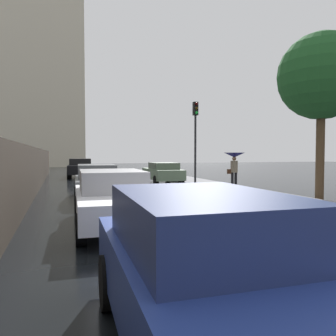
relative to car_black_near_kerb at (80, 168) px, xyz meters
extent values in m
plane|color=black|center=(1.63, -21.25, -0.77)|extent=(120.00, 120.00, 0.00)
cube|color=black|center=(0.00, 0.02, -0.12)|extent=(2.13, 4.26, 0.68)
cube|color=black|center=(0.00, -0.05, 0.47)|extent=(1.76, 2.13, 0.50)
cylinder|color=black|center=(0.74, -1.41, -0.46)|extent=(0.27, 0.64, 0.63)
cylinder|color=black|center=(-0.94, -1.28, -0.46)|extent=(0.27, 0.64, 0.63)
cylinder|color=black|center=(0.94, 1.31, -0.46)|extent=(0.27, 0.64, 0.63)
cylinder|color=black|center=(-0.74, 1.44, -0.46)|extent=(0.27, 0.64, 0.63)
cube|color=slate|center=(4.60, -7.11, -0.16)|extent=(1.81, 4.30, 0.62)
cube|color=#4D5C49|center=(4.59, -7.42, 0.35)|extent=(1.55, 2.09, 0.40)
cylinder|color=black|center=(3.86, -5.69, -0.47)|extent=(0.24, 0.61, 0.60)
cylinder|color=black|center=(5.41, -5.73, -0.47)|extent=(0.24, 0.61, 0.60)
cylinder|color=black|center=(3.78, -8.49, -0.47)|extent=(0.24, 0.61, 0.60)
cylinder|color=black|center=(5.33, -8.54, -0.47)|extent=(0.24, 0.61, 0.60)
cube|color=silver|center=(-0.29, -18.69, -0.16)|extent=(1.95, 4.54, 0.57)
cube|color=gray|center=(-0.28, -18.38, 0.39)|extent=(1.65, 2.25, 0.53)
cylinder|color=black|center=(0.48, -20.20, -0.45)|extent=(0.24, 0.66, 0.65)
cylinder|color=black|center=(-1.16, -20.14, -0.45)|extent=(0.24, 0.66, 0.65)
cylinder|color=black|center=(0.59, -17.24, -0.45)|extent=(0.24, 0.66, 0.65)
cylinder|color=black|center=(-1.05, -17.19, -0.45)|extent=(0.24, 0.66, 0.65)
cube|color=navy|center=(-0.30, -24.48, -0.12)|extent=(1.73, 4.16, 0.66)
cube|color=navy|center=(-0.29, -24.18, 0.46)|extent=(1.48, 2.13, 0.51)
cylinder|color=black|center=(0.48, -23.14, -0.45)|extent=(0.24, 0.65, 0.65)
cylinder|color=black|center=(-1.01, -23.10, -0.45)|extent=(0.24, 0.65, 0.65)
cube|color=slate|center=(-0.12, -13.25, -0.17)|extent=(1.89, 4.32, 0.55)
cube|color=#494D50|center=(-0.11, -13.03, 0.38)|extent=(1.58, 2.21, 0.53)
cylinder|color=black|center=(0.58, -14.68, -0.44)|extent=(0.25, 0.67, 0.66)
cylinder|color=black|center=(-0.96, -14.61, -0.44)|extent=(0.25, 0.67, 0.66)
cylinder|color=black|center=(0.72, -11.89, -0.44)|extent=(0.25, 0.67, 0.66)
cylinder|color=black|center=(-0.82, -11.81, -0.44)|extent=(0.25, 0.67, 0.66)
cylinder|color=black|center=(6.97, -12.10, -0.24)|extent=(0.14, 0.14, 0.78)
cylinder|color=black|center=(6.80, -12.07, -0.24)|extent=(0.14, 0.14, 0.78)
cylinder|color=#726651|center=(6.89, -12.08, 0.44)|extent=(0.36, 0.36, 0.60)
sphere|color=#8C6647|center=(6.89, -12.08, 0.85)|extent=(0.21, 0.21, 0.21)
cube|color=#3F2314|center=(6.63, -12.03, 0.19)|extent=(0.22, 0.14, 0.24)
cylinder|color=#4C4C51|center=(6.89, -12.08, 0.77)|extent=(0.02, 0.02, 0.77)
cone|color=navy|center=(6.89, -12.08, 1.03)|extent=(1.07, 1.07, 0.24)
cylinder|color=black|center=(5.83, -9.51, 1.33)|extent=(0.12, 0.12, 3.92)
cube|color=black|center=(5.83, -9.51, 3.66)|extent=(0.26, 0.26, 0.75)
sphere|color=#360503|center=(5.83, -9.68, 3.91)|extent=(0.17, 0.17, 0.17)
sphere|color=#392405|center=(5.83, -9.68, 3.66)|extent=(0.17, 0.17, 0.17)
sphere|color=green|center=(5.83, -9.68, 3.41)|extent=(0.17, 0.17, 0.17)
cylinder|color=#4C3823|center=(8.24, -16.46, 1.09)|extent=(0.33, 0.33, 3.72)
sphere|color=#1E5123|center=(8.24, -16.46, 4.13)|extent=(3.38, 3.38, 3.38)
cube|color=beige|center=(-5.26, 27.59, 13.19)|extent=(15.92, 11.53, 27.92)
camera|label=1|loc=(-1.56, -27.02, 1.08)|focal=35.40mm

